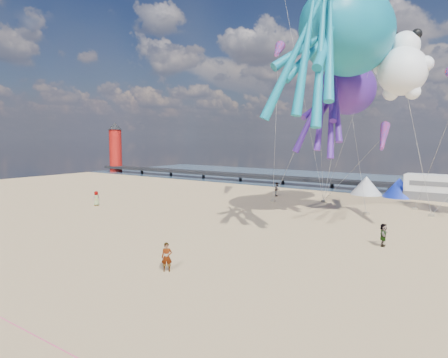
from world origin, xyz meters
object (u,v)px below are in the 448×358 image
beachgoer_4 (383,235)px  sandbag_a (273,201)px  sandbag_c (431,215)px  sandbag_e (323,201)px  tent_white (366,185)px  standing_person (167,257)px  beachgoer_0 (96,198)px  windsock_left (278,50)px  motorhome_0 (435,187)px  kite_octopus_purple (348,88)px  kite_panda (402,71)px  windsock_right (384,137)px  sandbag_b (366,213)px  beachgoer_1 (277,189)px  kite_octopus_teal (348,31)px  sandbag_d (415,209)px  tent_blue (399,188)px

beachgoer_4 → sandbag_a: beachgoer_4 is taller
sandbag_c → sandbag_e: 11.60m
tent_white → standing_person: size_ratio=2.47×
standing_person → beachgoer_0: size_ratio=1.01×
sandbag_a → windsock_left: (1.67, -2.33, 16.25)m
motorhome_0 → kite_octopus_purple: kite_octopus_purple is taller
standing_person → kite_panda: bearing=30.5°
tent_white → sandbag_e: (-2.18, -9.11, -1.09)m
kite_panda → windsock_right: (-2.41, 4.83, -5.20)m
sandbag_b → standing_person: bearing=-100.6°
tent_white → beachgoer_1: bearing=-137.4°
beachgoer_4 → kite_octopus_teal: bearing=36.6°
sandbag_c → kite_panda: bearing=-105.9°
sandbag_c → sandbag_d: bearing=122.5°
kite_octopus_teal → beachgoer_1: bearing=148.5°
motorhome_0 → sandbag_b: 14.46m
sandbag_c → tent_blue: bearing=114.7°
sandbag_b → sandbag_c: 5.84m
standing_person → windsock_left: 27.46m
beachgoer_4 → sandbag_c: 13.30m
windsock_right → sandbag_b: bearing=-147.2°
beachgoer_4 → sandbag_e: bearing=24.1°
motorhome_0 → tent_white: motorhome_0 is taller
beachgoer_4 → sandbag_d: 16.35m
sandbag_a → tent_blue: bearing=48.6°
sandbag_a → beachgoer_0: bearing=-137.4°
tent_blue → kite_octopus_purple: 16.56m
sandbag_a → windsock_right: (11.94, -0.40, 7.34)m
sandbag_c → kite_octopus_teal: bearing=-120.7°
sandbag_c → kite_octopus_purple: kite_octopus_purple is taller
beachgoer_1 → sandbag_a: beachgoer_1 is taller
motorhome_0 → tent_blue: size_ratio=1.65×
sandbag_b → kite_octopus_teal: (-0.13, -6.61, 15.63)m
motorhome_0 → sandbag_a: motorhome_0 is taller
beachgoer_4 → kite_panda: kite_panda is taller
sandbag_a → windsock_right: size_ratio=0.11×
kite_octopus_teal → sandbag_e: bearing=131.0°
standing_person → motorhome_0: bearing=39.8°
motorhome_0 → tent_white: (-8.00, 0.00, -0.30)m
tent_white → kite_octopus_teal: 25.35m
tent_white → kite_octopus_purple: 16.36m
kite_panda → windsock_left: size_ratio=1.08×
tent_blue → windsock_left: (-9.27, -14.74, 15.16)m
beachgoer_1 → kite_octopus_purple: size_ratio=0.15×
windsock_left → sandbag_a: bearing=102.0°
sandbag_d → windsock_right: bearing=-116.0°
beachgoer_1 → windsock_right: 15.94m
motorhome_0 → sandbag_b: bearing=-106.4°
standing_person → sandbag_a: size_ratio=3.24×
sandbag_e → sandbag_c: bearing=-10.9°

